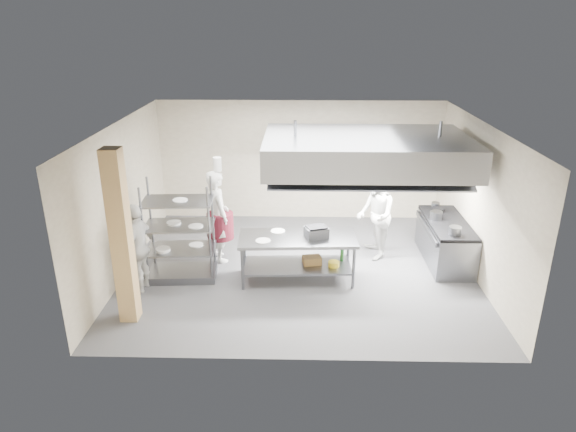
{
  "coord_description": "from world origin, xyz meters",
  "views": [
    {
      "loc": [
        -0.0,
        -9.48,
        4.85
      ],
      "look_at": [
        -0.24,
        0.2,
        1.1
      ],
      "focal_mm": 32.0,
      "sensor_mm": 36.0,
      "label": 1
    }
  ],
  "objects_px": {
    "pass_rack": "(180,231)",
    "griddle": "(316,232)",
    "chef_plating": "(138,248)",
    "island": "(297,258)",
    "chef_line": "(375,215)",
    "chef_head": "(218,216)",
    "cooking_range": "(445,242)",
    "stockpot": "(436,215)"
  },
  "relations": [
    {
      "from": "cooking_range",
      "to": "island",
      "type": "bearing_deg",
      "value": -163.53
    },
    {
      "from": "pass_rack",
      "to": "cooking_range",
      "type": "height_order",
      "value": "pass_rack"
    },
    {
      "from": "stockpot",
      "to": "pass_rack",
      "type": "bearing_deg",
      "value": -169.37
    },
    {
      "from": "island",
      "to": "chef_plating",
      "type": "relative_size",
      "value": 1.32
    },
    {
      "from": "island",
      "to": "chef_line",
      "type": "height_order",
      "value": "chef_line"
    },
    {
      "from": "cooking_range",
      "to": "chef_head",
      "type": "relative_size",
      "value": 1.01
    },
    {
      "from": "pass_rack",
      "to": "chef_line",
      "type": "bearing_deg",
      "value": 11.1
    },
    {
      "from": "pass_rack",
      "to": "chef_head",
      "type": "bearing_deg",
      "value": 49.01
    },
    {
      "from": "chef_plating",
      "to": "chef_line",
      "type": "bearing_deg",
      "value": 118.36
    },
    {
      "from": "chef_plating",
      "to": "cooking_range",
      "type": "bearing_deg",
      "value": 112.47
    },
    {
      "from": "pass_rack",
      "to": "griddle",
      "type": "xyz_separation_m",
      "value": [
        2.65,
        -0.05,
        0.02
      ]
    },
    {
      "from": "island",
      "to": "stockpot",
      "type": "relative_size",
      "value": 8.96
    },
    {
      "from": "chef_plating",
      "to": "griddle",
      "type": "height_order",
      "value": "chef_plating"
    },
    {
      "from": "island",
      "to": "stockpot",
      "type": "height_order",
      "value": "stockpot"
    },
    {
      "from": "cooking_range",
      "to": "chef_line",
      "type": "relative_size",
      "value": 1.05
    },
    {
      "from": "island",
      "to": "griddle",
      "type": "height_order",
      "value": "griddle"
    },
    {
      "from": "pass_rack",
      "to": "griddle",
      "type": "relative_size",
      "value": 4.85
    },
    {
      "from": "island",
      "to": "chef_line",
      "type": "relative_size",
      "value": 1.19
    },
    {
      "from": "chef_head",
      "to": "stockpot",
      "type": "height_order",
      "value": "chef_head"
    },
    {
      "from": "pass_rack",
      "to": "chef_plating",
      "type": "height_order",
      "value": "pass_rack"
    },
    {
      "from": "chef_plating",
      "to": "griddle",
      "type": "bearing_deg",
      "value": 107.48
    },
    {
      "from": "chef_line",
      "to": "stockpot",
      "type": "xyz_separation_m",
      "value": [
        1.26,
        -0.07,
        0.03
      ]
    },
    {
      "from": "chef_line",
      "to": "pass_rack",
      "type": "bearing_deg",
      "value": -79.88
    },
    {
      "from": "chef_head",
      "to": "chef_plating",
      "type": "bearing_deg",
      "value": 107.09
    },
    {
      "from": "chef_head",
      "to": "griddle",
      "type": "distance_m",
      "value": 2.21
    },
    {
      "from": "chef_line",
      "to": "island",
      "type": "bearing_deg",
      "value": -60.88
    },
    {
      "from": "cooking_range",
      "to": "pass_rack",
      "type": "bearing_deg",
      "value": -170.91
    },
    {
      "from": "island",
      "to": "pass_rack",
      "type": "xyz_separation_m",
      "value": [
        -2.29,
        0.06,
        0.54
      ]
    },
    {
      "from": "pass_rack",
      "to": "griddle",
      "type": "bearing_deg",
      "value": -4.94
    },
    {
      "from": "island",
      "to": "cooking_range",
      "type": "height_order",
      "value": "island"
    },
    {
      "from": "chef_head",
      "to": "stockpot",
      "type": "distance_m",
      "value": 4.57
    },
    {
      "from": "chef_line",
      "to": "chef_plating",
      "type": "xyz_separation_m",
      "value": [
        -4.6,
        -1.54,
        -0.1
      ]
    },
    {
      "from": "island",
      "to": "chef_head",
      "type": "height_order",
      "value": "chef_head"
    },
    {
      "from": "chef_head",
      "to": "stockpot",
      "type": "bearing_deg",
      "value": -116.39
    },
    {
      "from": "pass_rack",
      "to": "chef_head",
      "type": "height_order",
      "value": "pass_rack"
    },
    {
      "from": "cooking_range",
      "to": "chef_line",
      "type": "height_order",
      "value": "chef_line"
    },
    {
      "from": "chef_line",
      "to": "stockpot",
      "type": "distance_m",
      "value": 1.26
    },
    {
      "from": "chef_head",
      "to": "chef_line",
      "type": "height_order",
      "value": "chef_head"
    },
    {
      "from": "chef_plating",
      "to": "stockpot",
      "type": "distance_m",
      "value": 6.04
    },
    {
      "from": "chef_line",
      "to": "chef_plating",
      "type": "height_order",
      "value": "chef_line"
    },
    {
      "from": "stockpot",
      "to": "chef_line",
      "type": "bearing_deg",
      "value": 176.86
    },
    {
      "from": "chef_plating",
      "to": "griddle",
      "type": "xyz_separation_m",
      "value": [
        3.32,
        0.45,
        0.15
      ]
    }
  ]
}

